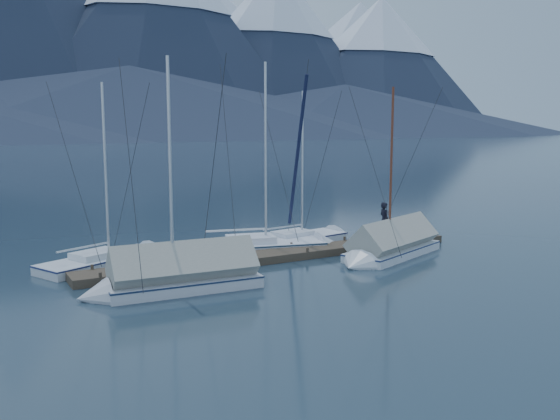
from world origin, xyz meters
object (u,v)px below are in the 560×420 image
object	(u,v)px
sailboat_covered_far	(170,279)
sailboat_open_right	(309,239)
person	(384,220)
sailboat_open_mid	(276,247)
sailboat_open_left	(118,259)
sailboat_covered_near	(387,248)

from	to	relation	value
sailboat_covered_far	sailboat_open_right	bearing A→B (deg)	30.13
sailboat_open_right	person	distance (m)	3.95
sailboat_open_mid	sailboat_covered_far	distance (m)	7.92
sailboat_open_left	sailboat_open_right	bearing A→B (deg)	-0.86
sailboat_open_mid	sailboat_covered_near	bearing A→B (deg)	-45.74
sailboat_open_right	sailboat_covered_far	size ratio (longest dim) A/B	0.92
sailboat_open_mid	sailboat_open_right	bearing A→B (deg)	23.94
sailboat_open_right	sailboat_covered_near	bearing A→B (deg)	-76.66
sailboat_open_left	sailboat_open_right	distance (m)	9.68
sailboat_open_right	person	bearing A→B (deg)	-41.56
sailboat_open_left	person	distance (m)	12.84
sailboat_open_right	sailboat_covered_near	world-z (taller)	sailboat_open_right
sailboat_open_left	sailboat_open_mid	bearing A→B (deg)	-9.90
sailboat_open_mid	sailboat_open_right	distance (m)	2.73
sailboat_covered_near	sailboat_open_mid	bearing A→B (deg)	134.26
sailboat_covered_near	sailboat_open_left	bearing A→B (deg)	155.23
sailboat_open_left	sailboat_covered_near	size ratio (longest dim) A/B	1.00
sailboat_open_mid	sailboat_covered_far	size ratio (longest dim) A/B	1.06
sailboat_covered_near	sailboat_covered_far	size ratio (longest dim) A/B	0.92
sailboat_open_right	person	size ratio (longest dim) A/B	4.63
sailboat_open_left	person	size ratio (longest dim) A/B	4.68
sailboat_covered_near	sailboat_covered_far	world-z (taller)	sailboat_covered_far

